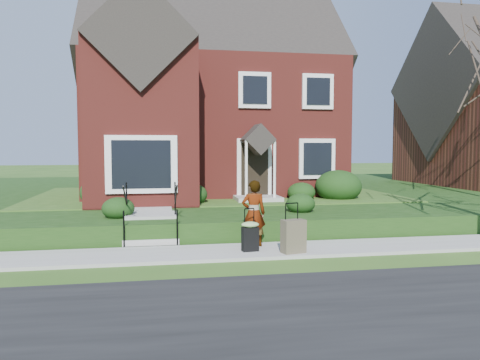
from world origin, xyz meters
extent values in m
plane|color=#2D5119|center=(0.00, 0.00, 0.00)|extent=(120.00, 120.00, 0.00)
cube|color=black|center=(0.00, -5.00, 0.01)|extent=(60.00, 6.00, 0.01)
cube|color=#9E9B93|center=(0.00, 0.00, 0.04)|extent=(60.00, 1.60, 0.08)
cube|color=#15360E|center=(4.00, 10.90, 0.30)|extent=(44.00, 20.00, 0.60)
cube|color=#9E9B93|center=(-2.50, 5.00, 0.63)|extent=(1.20, 6.00, 0.06)
cube|color=maroon|center=(0.00, 10.00, 3.30)|extent=(10.00, 8.00, 5.40)
cube|color=maroon|center=(-2.80, 5.20, 3.30)|extent=(3.60, 2.40, 5.40)
cube|color=white|center=(-2.80, 4.05, 2.00)|extent=(2.20, 0.30, 1.80)
cube|color=black|center=(1.20, 5.94, 1.65)|extent=(1.00, 0.12, 2.10)
cube|color=black|center=(3.60, 5.95, 2.10)|extent=(1.40, 0.10, 1.50)
cube|color=maroon|center=(3.00, 10.00, 8.20)|extent=(0.90, 0.90, 3.00)
cube|color=#9E9B93|center=(-2.50, 1.00, 0.15)|extent=(1.40, 0.30, 0.15)
cube|color=#9E9B93|center=(-2.50, 1.30, 0.30)|extent=(1.40, 0.30, 0.15)
cube|color=#9E9B93|center=(-2.50, 1.60, 0.45)|extent=(1.40, 0.30, 0.15)
cube|color=#9E9B93|center=(-2.50, 1.90, 0.60)|extent=(1.40, 0.30, 0.15)
cube|color=#9E9B93|center=(-2.50, 2.45, 0.60)|extent=(1.40, 0.80, 0.15)
cylinder|color=black|center=(-3.15, 0.85, 0.53)|extent=(0.04, 0.04, 0.90)
cylinder|color=black|center=(-3.15, 2.05, 1.13)|extent=(0.04, 0.04, 0.90)
cylinder|color=black|center=(-1.85, 0.85, 0.53)|extent=(0.04, 0.04, 0.90)
cylinder|color=black|center=(-1.85, 2.05, 1.13)|extent=(0.04, 0.04, 0.90)
ellipsoid|color=black|center=(-4.06, 5.15, 1.15)|extent=(1.58, 1.58, 1.10)
ellipsoid|color=black|center=(-1.19, 5.15, 0.99)|extent=(1.12, 1.12, 0.78)
ellipsoid|color=black|center=(2.89, 5.60, 0.96)|extent=(1.02, 1.02, 0.72)
ellipsoid|color=black|center=(4.34, 5.64, 1.21)|extent=(1.73, 1.73, 1.21)
ellipsoid|color=black|center=(-3.40, 2.35, 0.91)|extent=(0.89, 0.89, 0.62)
ellipsoid|color=black|center=(1.90, 2.55, 0.90)|extent=(0.87, 0.87, 0.61)
imported|color=#999999|center=(0.01, 0.40, 0.90)|extent=(0.62, 0.42, 1.64)
cube|color=black|center=(-0.19, -0.15, 0.37)|extent=(0.41, 0.26, 0.57)
cylinder|color=black|center=(-0.19, -0.15, 1.08)|extent=(0.23, 0.06, 0.03)
cylinder|color=black|center=(-0.30, -0.15, 0.87)|extent=(0.02, 0.02, 0.43)
cylinder|color=black|center=(-0.07, -0.15, 0.87)|extent=(0.02, 0.02, 0.43)
cylinder|color=black|center=(-0.32, -0.15, 0.11)|extent=(0.05, 0.06, 0.06)
cylinder|color=black|center=(-0.05, -0.15, 0.11)|extent=(0.05, 0.06, 0.06)
ellipsoid|color=#97C36F|center=(-0.19, -0.15, 0.72)|extent=(0.46, 0.39, 0.13)
cube|color=brown|center=(0.77, -0.50, 0.47)|extent=(0.59, 0.42, 0.77)
cylinder|color=black|center=(0.77, -0.50, 1.23)|extent=(0.32, 0.10, 0.03)
cylinder|color=black|center=(0.61, -0.50, 1.04)|extent=(0.02, 0.02, 0.38)
cylinder|color=black|center=(0.93, -0.50, 1.04)|extent=(0.02, 0.02, 0.38)
cylinder|color=black|center=(0.58, -0.50, 0.11)|extent=(0.05, 0.07, 0.06)
cylinder|color=black|center=(0.96, -0.50, 0.11)|extent=(0.05, 0.07, 0.06)
camera|label=1|loc=(-2.33, -10.83, 2.53)|focal=35.00mm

